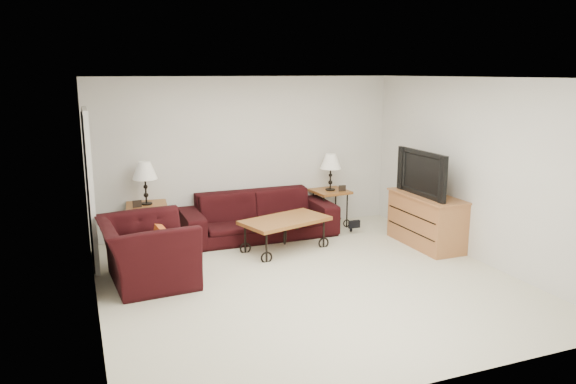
% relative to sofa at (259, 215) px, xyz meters
% --- Properties ---
extents(ground, '(5.00, 5.00, 0.00)m').
position_rel_sofa_xyz_m(ground, '(-0.02, -2.02, -0.35)').
color(ground, beige).
rests_on(ground, ground).
extents(wall_back, '(5.00, 0.02, 2.50)m').
position_rel_sofa_xyz_m(wall_back, '(-0.02, 0.48, 0.90)').
color(wall_back, silver).
rests_on(wall_back, ground).
extents(wall_front, '(5.00, 0.02, 2.50)m').
position_rel_sofa_xyz_m(wall_front, '(-0.02, -4.52, 0.90)').
color(wall_front, silver).
rests_on(wall_front, ground).
extents(wall_left, '(0.02, 5.00, 2.50)m').
position_rel_sofa_xyz_m(wall_left, '(-2.52, -2.02, 0.90)').
color(wall_left, silver).
rests_on(wall_left, ground).
extents(wall_right, '(0.02, 5.00, 2.50)m').
position_rel_sofa_xyz_m(wall_right, '(2.48, -2.02, 0.90)').
color(wall_right, silver).
rests_on(wall_right, ground).
extents(ceiling, '(5.00, 5.00, 0.00)m').
position_rel_sofa_xyz_m(ceiling, '(-0.02, -2.02, 2.15)').
color(ceiling, white).
rests_on(ceiling, wall_back).
extents(doorway, '(0.08, 0.94, 2.04)m').
position_rel_sofa_xyz_m(doorway, '(-2.49, -0.37, 0.67)').
color(doorway, black).
rests_on(doorway, ground).
extents(sofa, '(2.42, 0.95, 0.71)m').
position_rel_sofa_xyz_m(sofa, '(0.00, 0.00, 0.00)').
color(sofa, black).
rests_on(sofa, ground).
extents(side_table_left, '(0.65, 0.65, 0.64)m').
position_rel_sofa_xyz_m(side_table_left, '(-1.69, 0.18, -0.03)').
color(side_table_left, brown).
rests_on(side_table_left, ground).
extents(side_table_right, '(0.61, 0.61, 0.62)m').
position_rel_sofa_xyz_m(side_table_right, '(1.33, 0.18, -0.04)').
color(side_table_right, brown).
rests_on(side_table_right, ground).
extents(lamp_left, '(0.40, 0.40, 0.64)m').
position_rel_sofa_xyz_m(lamp_left, '(-1.69, 0.18, 0.61)').
color(lamp_left, black).
rests_on(lamp_left, side_table_left).
extents(lamp_right, '(0.38, 0.38, 0.62)m').
position_rel_sofa_xyz_m(lamp_right, '(1.33, 0.18, 0.57)').
color(lamp_right, black).
rests_on(lamp_right, side_table_right).
extents(photo_frame_left, '(0.13, 0.03, 0.11)m').
position_rel_sofa_xyz_m(photo_frame_left, '(-1.84, 0.03, 0.34)').
color(photo_frame_left, black).
rests_on(photo_frame_left, side_table_left).
extents(photo_frame_right, '(0.12, 0.03, 0.10)m').
position_rel_sofa_xyz_m(photo_frame_right, '(1.48, 0.03, 0.32)').
color(photo_frame_right, black).
rests_on(photo_frame_right, side_table_right).
extents(coffee_table, '(1.41, 1.02, 0.47)m').
position_rel_sofa_xyz_m(coffee_table, '(0.15, -0.76, -0.12)').
color(coffee_table, brown).
rests_on(coffee_table, ground).
extents(armchair, '(1.16, 1.31, 0.80)m').
position_rel_sofa_xyz_m(armchair, '(-1.89, -1.32, 0.05)').
color(armchair, black).
rests_on(armchair, ground).
extents(throw_pillow, '(0.12, 0.37, 0.36)m').
position_rel_sofa_xyz_m(throw_pillow, '(-1.74, -1.37, 0.17)').
color(throw_pillow, '#D0441A').
rests_on(throw_pillow, armchair).
extents(tv_stand, '(0.54, 1.29, 0.78)m').
position_rel_sofa_xyz_m(tv_stand, '(2.21, -1.32, 0.04)').
color(tv_stand, '#9F683B').
rests_on(tv_stand, ground).
extents(television, '(0.15, 1.16, 0.67)m').
position_rel_sofa_xyz_m(television, '(2.19, -1.32, 0.76)').
color(television, black).
rests_on(television, tv_stand).
extents(backpack, '(0.36, 0.33, 0.38)m').
position_rel_sofa_xyz_m(backpack, '(1.49, -0.30, -0.16)').
color(backpack, black).
rests_on(backpack, ground).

